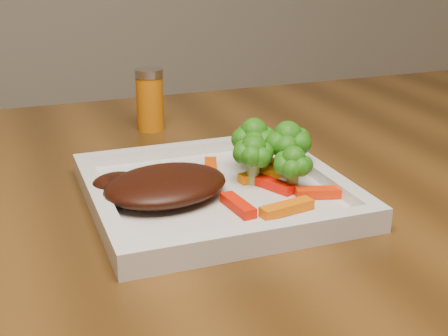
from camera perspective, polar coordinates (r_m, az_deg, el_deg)
name	(u,v)px	position (r m, az deg, el deg)	size (l,w,h in m)	color
plate	(215,195)	(0.69, -0.78, -2.52)	(0.27, 0.27, 0.01)	silver
steak	(166,185)	(0.66, -5.35, -1.56)	(0.14, 0.11, 0.03)	#321007
broccoli_0	(254,142)	(0.73, 2.74, 2.38)	(0.06, 0.06, 0.07)	#1E6911
broccoli_1	(287,150)	(0.72, 5.80, 1.67)	(0.06, 0.06, 0.06)	#177313
broccoli_2	(293,166)	(0.68, 6.35, 0.21)	(0.05, 0.05, 0.06)	#3A7213
broccoli_3	(253,157)	(0.69, 2.69, 0.98)	(0.05, 0.05, 0.06)	#186B11
carrot_0	(287,208)	(0.63, 5.77, -3.65)	(0.06, 0.02, 0.01)	#EA6503
carrot_1	(323,192)	(0.67, 9.07, -2.21)	(0.06, 0.02, 0.01)	#EE2C03
carrot_2	(238,205)	(0.63, 1.29, -3.41)	(0.05, 0.01, 0.01)	red
carrot_3	(283,164)	(0.75, 5.45, 0.41)	(0.06, 0.02, 0.01)	#FD6C04
carrot_4	(211,168)	(0.73, -1.23, -0.01)	(0.05, 0.01, 0.01)	#DA3E03
carrot_5	(273,184)	(0.69, 4.48, -1.49)	(0.05, 0.01, 0.01)	#FE1404
carrot_6	(260,175)	(0.71, 3.28, -0.68)	(0.05, 0.01, 0.01)	orange
spice_shaker	(150,100)	(0.93, -6.79, 6.23)	(0.04, 0.04, 0.09)	#C0640A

